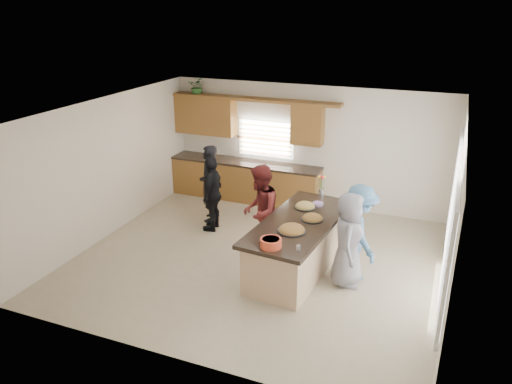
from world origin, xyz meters
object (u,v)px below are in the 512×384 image
at_px(island, 299,246).
at_px(woman_left_mid, 260,211).
at_px(woman_left_front, 212,193).
at_px(woman_left_back, 209,183).
at_px(woman_right_front, 348,240).
at_px(woman_right_back, 359,232).
at_px(salad_bowl, 271,242).

xyz_separation_m(island, woman_left_mid, (-0.84, 0.26, 0.43)).
height_order(island, woman_left_front, woman_left_front).
height_order(woman_left_back, woman_right_front, woman_left_back).
bearing_deg(woman_right_back, woman_left_front, 42.24).
bearing_deg(woman_right_front, woman_right_back, -28.28).
distance_m(woman_right_back, woman_right_front, 0.31).
height_order(woman_left_front, woman_right_back, woman_right_back).
xyz_separation_m(woman_left_mid, woman_left_front, (-1.33, 0.69, -0.09)).
height_order(island, woman_right_front, woman_right_front).
xyz_separation_m(woman_left_front, woman_right_front, (3.08, -1.11, 0.02)).
distance_m(woman_left_back, woman_right_front, 3.68).
bearing_deg(woman_left_back, woman_left_front, 13.70).
distance_m(salad_bowl, woman_left_back, 3.41).
bearing_deg(woman_left_front, woman_left_back, -152.68).
height_order(woman_right_back, woman_right_front, woman_right_back).
bearing_deg(woman_left_front, island, 58.53).
bearing_deg(woman_right_back, salad_bowl, 104.61).
xyz_separation_m(woman_left_back, woman_left_mid, (1.61, -1.09, 0.04)).
height_order(salad_bowl, woman_left_back, woman_left_back).
relative_size(salad_bowl, woman_left_front, 0.21).
height_order(woman_left_mid, woman_left_front, woman_left_mid).
xyz_separation_m(island, woman_right_back, (1.01, 0.14, 0.39)).
relative_size(woman_left_front, woman_right_front, 0.97).
distance_m(island, salad_bowl, 1.26).
distance_m(woman_left_mid, woman_right_back, 1.86).
bearing_deg(woman_left_mid, salad_bowl, 15.18).
relative_size(woman_left_mid, woman_right_front, 1.08).
relative_size(woman_left_front, woman_right_back, 0.94).
bearing_deg(island, woman_right_back, 12.88).
distance_m(woman_left_front, woman_right_front, 3.27).
bearing_deg(woman_left_mid, island, 59.98).
bearing_deg(woman_left_mid, woman_right_back, 73.45).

